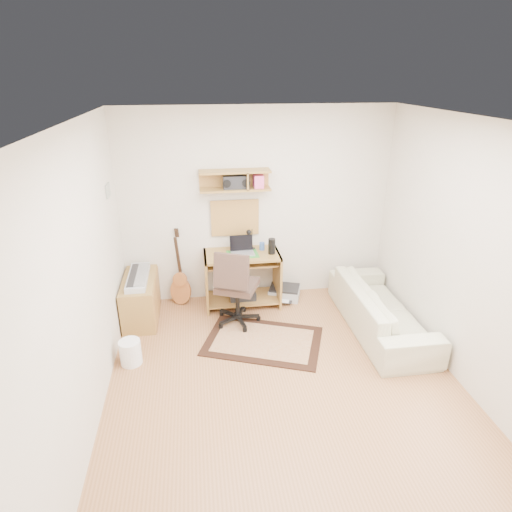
{
  "coord_description": "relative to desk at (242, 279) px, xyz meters",
  "views": [
    {
      "loc": [
        -0.8,
        -3.47,
        2.97
      ],
      "look_at": [
        -0.15,
        1.05,
        1.0
      ],
      "focal_mm": 30.14,
      "sensor_mm": 36.0,
      "label": 1
    }
  ],
  "objects": [
    {
      "name": "floor",
      "position": [
        0.24,
        -1.73,
        -0.38
      ],
      "size": [
        3.6,
        4.0,
        0.01
      ],
      "primitive_type": "cube",
      "color": "#A16D43",
      "rests_on": "ground"
    },
    {
      "name": "ceiling",
      "position": [
        0.24,
        -1.73,
        2.23
      ],
      "size": [
        3.6,
        4.0,
        0.01
      ],
      "primitive_type": "cube",
      "color": "white",
      "rests_on": "ground"
    },
    {
      "name": "back_wall",
      "position": [
        0.24,
        0.28,
        0.93
      ],
      "size": [
        3.6,
        0.01,
        2.6
      ],
      "primitive_type": "cube",
      "color": "beige",
      "rests_on": "ground"
    },
    {
      "name": "left_wall",
      "position": [
        -1.56,
        -1.73,
        0.93
      ],
      "size": [
        0.01,
        4.0,
        2.6
      ],
      "primitive_type": "cube",
      "color": "beige",
      "rests_on": "ground"
    },
    {
      "name": "right_wall",
      "position": [
        2.05,
        -1.73,
        0.93
      ],
      "size": [
        0.01,
        4.0,
        2.6
      ],
      "primitive_type": "cube",
      "color": "beige",
      "rests_on": "ground"
    },
    {
      "name": "wall_shelf",
      "position": [
        -0.06,
        0.15,
        1.32
      ],
      "size": [
        0.9,
        0.25,
        0.26
      ],
      "primitive_type": "cube",
      "color": "olive",
      "rests_on": "back_wall"
    },
    {
      "name": "cork_board",
      "position": [
        -0.06,
        0.25,
        0.79
      ],
      "size": [
        0.64,
        0.03,
        0.49
      ],
      "primitive_type": "cube",
      "color": "tan",
      "rests_on": "back_wall"
    },
    {
      "name": "wall_photo",
      "position": [
        -1.55,
        -0.23,
        1.34
      ],
      "size": [
        0.02,
        0.2,
        0.15
      ],
      "primitive_type": "cube",
      "color": "#4C8CBF",
      "rests_on": "left_wall"
    },
    {
      "name": "desk",
      "position": [
        0.0,
        0.0,
        0.0
      ],
      "size": [
        1.0,
        0.55,
        0.75
      ],
      "primitive_type": null,
      "color": "olive",
      "rests_on": "floor"
    },
    {
      "name": "laptop",
      "position": [
        0.01,
        -0.02,
        0.49
      ],
      "size": [
        0.32,
        0.32,
        0.23
      ],
      "primitive_type": null,
      "rotation": [
        0.0,
        0.0,
        0.05
      ],
      "color": "silver",
      "rests_on": "desk"
    },
    {
      "name": "speaker",
      "position": [
        0.39,
        -0.05,
        0.48
      ],
      "size": [
        0.09,
        0.09,
        0.21
      ],
      "primitive_type": "cylinder",
      "color": "black",
      "rests_on": "desk"
    },
    {
      "name": "desk_lamp",
      "position": [
        0.16,
        0.14,
        0.52
      ],
      "size": [
        0.1,
        0.1,
        0.29
      ],
      "primitive_type": null,
      "color": "black",
      "rests_on": "desk"
    },
    {
      "name": "pencil_cup",
      "position": [
        0.28,
        0.1,
        0.43
      ],
      "size": [
        0.07,
        0.07,
        0.1
      ],
      "primitive_type": "cylinder",
      "color": "#3559A0",
      "rests_on": "desk"
    },
    {
      "name": "boombox",
      "position": [
        -0.05,
        0.15,
        1.3
      ],
      "size": [
        0.32,
        0.15,
        0.17
      ],
      "primitive_type": "cube",
      "color": "black",
      "rests_on": "wall_shelf"
    },
    {
      "name": "rug",
      "position": [
        0.14,
        -0.95,
        -0.37
      ],
      "size": [
        1.57,
        1.31,
        0.02
      ],
      "primitive_type": "cube",
      "rotation": [
        0.0,
        0.0,
        -0.37
      ],
      "color": "tan",
      "rests_on": "floor"
    },
    {
      "name": "task_chair",
      "position": [
        -0.11,
        -0.46,
        0.15
      ],
      "size": [
        0.7,
        0.7,
        1.04
      ],
      "primitive_type": null,
      "rotation": [
        0.0,
        0.0,
        -0.41
      ],
      "color": "#392921",
      "rests_on": "floor"
    },
    {
      "name": "cabinet",
      "position": [
        -1.34,
        -0.18,
        -0.1
      ],
      "size": [
        0.4,
        0.9,
        0.55
      ],
      "primitive_type": "cube",
      "color": "olive",
      "rests_on": "floor"
    },
    {
      "name": "music_keyboard",
      "position": [
        -1.34,
        -0.18,
        0.21
      ],
      "size": [
        0.24,
        0.76,
        0.07
      ],
      "primitive_type": "cube",
      "color": "#B2B5BA",
      "rests_on": "cabinet"
    },
    {
      "name": "guitar",
      "position": [
        -0.84,
        0.13,
        0.16
      ],
      "size": [
        0.33,
        0.26,
        1.07
      ],
      "primitive_type": null,
      "rotation": [
        0.0,
        0.0,
        -0.32
      ],
      "color": "#B76C38",
      "rests_on": "floor"
    },
    {
      "name": "waste_basket",
      "position": [
        -1.37,
        -1.14,
        -0.23
      ],
      "size": [
        0.31,
        0.31,
        0.28
      ],
      "primitive_type": "cylinder",
      "rotation": [
        0.0,
        0.0,
        -0.4
      ],
      "color": "white",
      "rests_on": "floor"
    },
    {
      "name": "printer",
      "position": [
        0.61,
        0.09,
        -0.29
      ],
      "size": [
        0.51,
        0.45,
        0.16
      ],
      "primitive_type": "cube",
      "rotation": [
        0.0,
        0.0,
        -0.34
      ],
      "color": "#A5A8AA",
      "rests_on": "floor"
    },
    {
      "name": "sofa",
      "position": [
        1.62,
        -0.86,
        -0.01
      ],
      "size": [
        0.55,
        1.89,
        0.74
      ],
      "primitive_type": "imported",
      "rotation": [
        0.0,
        0.0,
        1.57
      ],
      "color": "#BFB997",
      "rests_on": "floor"
    }
  ]
}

